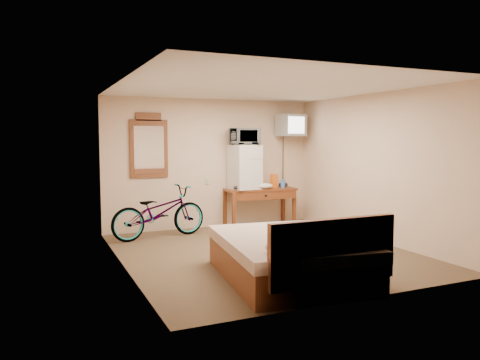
{
  "coord_description": "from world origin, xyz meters",
  "views": [
    {
      "loc": [
        -3.18,
        -6.29,
        1.73
      ],
      "look_at": [
        -0.17,
        0.51,
        1.08
      ],
      "focal_mm": 35.0,
      "sensor_mm": 36.0,
      "label": 1
    }
  ],
  "objects_px": {
    "microwave": "(245,136)",
    "wall_mirror": "(149,146)",
    "bicycle": "(159,212)",
    "blue_cup": "(283,184)",
    "crt_television": "(291,125)",
    "mini_fridge": "(245,167)",
    "bed": "(291,256)",
    "desk": "(261,194)"
  },
  "relations": [
    {
      "from": "microwave",
      "to": "wall_mirror",
      "type": "height_order",
      "value": "wall_mirror"
    },
    {
      "from": "wall_mirror",
      "to": "bicycle",
      "type": "height_order",
      "value": "wall_mirror"
    },
    {
      "from": "microwave",
      "to": "bicycle",
      "type": "relative_size",
      "value": 0.34
    },
    {
      "from": "blue_cup",
      "to": "crt_television",
      "type": "bearing_deg",
      "value": 18.56
    },
    {
      "from": "mini_fridge",
      "to": "blue_cup",
      "type": "relative_size",
      "value": 5.51
    },
    {
      "from": "mini_fridge",
      "to": "crt_television",
      "type": "xyz_separation_m",
      "value": [
        1.02,
        -0.03,
        0.82
      ]
    },
    {
      "from": "bed",
      "to": "bicycle",
      "type": "bearing_deg",
      "value": 106.21
    },
    {
      "from": "bicycle",
      "to": "desk",
      "type": "bearing_deg",
      "value": -92.12
    },
    {
      "from": "microwave",
      "to": "crt_television",
      "type": "distance_m",
      "value": 1.05
    },
    {
      "from": "wall_mirror",
      "to": "mini_fridge",
      "type": "bearing_deg",
      "value": -6.93
    },
    {
      "from": "microwave",
      "to": "blue_cup",
      "type": "distance_m",
      "value": 1.25
    },
    {
      "from": "crt_television",
      "to": "microwave",
      "type": "bearing_deg",
      "value": 178.39
    },
    {
      "from": "microwave",
      "to": "wall_mirror",
      "type": "relative_size",
      "value": 0.49
    },
    {
      "from": "mini_fridge",
      "to": "microwave",
      "type": "height_order",
      "value": "microwave"
    },
    {
      "from": "blue_cup",
      "to": "microwave",
      "type": "bearing_deg",
      "value": 172.83
    },
    {
      "from": "microwave",
      "to": "bed",
      "type": "distance_m",
      "value": 3.84
    },
    {
      "from": "crt_television",
      "to": "wall_mirror",
      "type": "distance_m",
      "value": 2.9
    },
    {
      "from": "bed",
      "to": "desk",
      "type": "bearing_deg",
      "value": 69.57
    },
    {
      "from": "crt_television",
      "to": "bicycle",
      "type": "bearing_deg",
      "value": -173.09
    },
    {
      "from": "desk",
      "to": "wall_mirror",
      "type": "distance_m",
      "value": 2.39
    },
    {
      "from": "blue_cup",
      "to": "bicycle",
      "type": "bearing_deg",
      "value": -174.09
    },
    {
      "from": "bicycle",
      "to": "blue_cup",
      "type": "bearing_deg",
      "value": -94.72
    },
    {
      "from": "desk",
      "to": "blue_cup",
      "type": "xyz_separation_m",
      "value": [
        0.47,
        -0.05,
        0.19
      ]
    },
    {
      "from": "desk",
      "to": "crt_television",
      "type": "bearing_deg",
      "value": 1.88
    },
    {
      "from": "mini_fridge",
      "to": "crt_television",
      "type": "relative_size",
      "value": 1.39
    },
    {
      "from": "blue_cup",
      "to": "bicycle",
      "type": "height_order",
      "value": "bicycle"
    },
    {
      "from": "desk",
      "to": "microwave",
      "type": "relative_size",
      "value": 2.5
    },
    {
      "from": "mini_fridge",
      "to": "bed",
      "type": "height_order",
      "value": "mini_fridge"
    },
    {
      "from": "mini_fridge",
      "to": "bed",
      "type": "bearing_deg",
      "value": -105.13
    },
    {
      "from": "microwave",
      "to": "wall_mirror",
      "type": "distance_m",
      "value": 1.86
    },
    {
      "from": "mini_fridge",
      "to": "bicycle",
      "type": "relative_size",
      "value": 0.5
    },
    {
      "from": "blue_cup",
      "to": "bicycle",
      "type": "xyz_separation_m",
      "value": [
        -2.62,
        -0.27,
        -0.37
      ]
    },
    {
      "from": "wall_mirror",
      "to": "bed",
      "type": "height_order",
      "value": "wall_mirror"
    },
    {
      "from": "crt_television",
      "to": "bed",
      "type": "relative_size",
      "value": 0.27
    },
    {
      "from": "bed",
      "to": "microwave",
      "type": "bearing_deg",
      "value": 74.87
    },
    {
      "from": "bed",
      "to": "wall_mirror",
      "type": "bearing_deg",
      "value": 104.03
    },
    {
      "from": "mini_fridge",
      "to": "microwave",
      "type": "relative_size",
      "value": 1.48
    },
    {
      "from": "blue_cup",
      "to": "crt_television",
      "type": "xyz_separation_m",
      "value": [
        0.22,
        0.07,
        1.18
      ]
    },
    {
      "from": "mini_fridge",
      "to": "microwave",
      "type": "xyz_separation_m",
      "value": [
        0.0,
        0.0,
        0.6
      ]
    },
    {
      "from": "microwave",
      "to": "mini_fridge",
      "type": "bearing_deg",
      "value": -104.76
    },
    {
      "from": "microwave",
      "to": "wall_mirror",
      "type": "xyz_separation_m",
      "value": [
        -1.84,
        0.22,
        -0.18
      ]
    },
    {
      "from": "desk",
      "to": "bicycle",
      "type": "distance_m",
      "value": 2.17
    }
  ]
}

